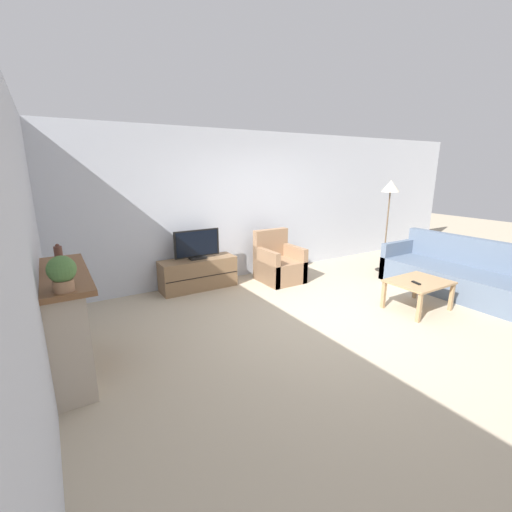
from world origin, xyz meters
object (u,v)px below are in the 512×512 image
(floor_lamp, at_px, (390,192))
(fireplace, at_px, (67,322))
(remote, at_px, (416,283))
(couch, at_px, (463,277))
(coffee_table, at_px, (419,285))
(mantel_vase_centre_left, at_px, (59,260))
(tv_stand, at_px, (198,274))
(mantel_vase_left, at_px, (62,274))
(potted_plant, at_px, (62,272))
(armchair, at_px, (278,265))
(mantel_clock, at_px, (59,261))
(tv, at_px, (197,246))

(floor_lamp, bearing_deg, fireplace, -172.83)
(remote, bearing_deg, couch, 16.33)
(coffee_table, bearing_deg, fireplace, 169.12)
(mantel_vase_centre_left, relative_size, tv_stand, 0.23)
(mantel_vase_centre_left, bearing_deg, mantel_vase_left, -90.00)
(couch, bearing_deg, tv_stand, 145.46)
(potted_plant, height_order, armchair, potted_plant)
(floor_lamp, bearing_deg, mantel_vase_left, -168.55)
(mantel_clock, relative_size, coffee_table, 0.18)
(mantel_vase_centre_left, xyz_separation_m, armchair, (3.49, 1.42, -0.92))
(mantel_vase_left, relative_size, remote, 1.35)
(mantel_vase_centre_left, distance_m, mantel_clock, 0.26)
(potted_plant, height_order, tv_stand, potted_plant)
(tv, relative_size, floor_lamp, 0.44)
(potted_plant, xyz_separation_m, floor_lamp, (5.70, 1.34, 0.35))
(tv, distance_m, remote, 3.46)
(mantel_vase_left, relative_size, potted_plant, 0.70)
(mantel_vase_left, bearing_deg, couch, -4.13)
(tv_stand, distance_m, couch, 4.44)
(mantel_vase_centre_left, bearing_deg, couch, -7.37)
(coffee_table, distance_m, couch, 1.24)
(couch, relative_size, floor_lamp, 1.38)
(fireplace, xyz_separation_m, tv, (2.07, 1.67, 0.22))
(fireplace, relative_size, potted_plant, 4.86)
(tv, distance_m, couch, 4.47)
(mantel_vase_left, xyz_separation_m, potted_plant, (0.00, -0.18, 0.07))
(mantel_clock, distance_m, tv, 2.58)
(tv, bearing_deg, mantel_clock, -143.40)
(tv_stand, bearing_deg, coffee_table, -46.30)
(potted_plant, distance_m, tv, 3.11)
(mantel_clock, xyz_separation_m, remote, (4.33, -1.06, -0.69))
(mantel_vase_left, relative_size, mantel_vase_centre_left, 0.70)
(mantel_clock, height_order, tv_stand, mantel_clock)
(fireplace, distance_m, coffee_table, 4.58)
(mantel_vase_left, height_order, tv_stand, mantel_vase_left)
(mantel_clock, relative_size, remote, 0.97)
(coffee_table, bearing_deg, tv, 133.73)
(mantel_clock, height_order, potted_plant, potted_plant)
(fireplace, height_order, armchair, fireplace)
(fireplace, bearing_deg, couch, -8.42)
(armchair, xyz_separation_m, remote, (0.84, -2.22, 0.15))
(mantel_vase_left, bearing_deg, potted_plant, -90.00)
(tv_stand, bearing_deg, couch, -34.54)
(remote, bearing_deg, tv, 145.09)
(couch, bearing_deg, floor_lamp, 90.62)
(mantel_vase_left, height_order, mantel_clock, mantel_vase_left)
(couch, bearing_deg, coffee_table, -179.29)
(tv, distance_m, coffee_table, 3.53)
(fireplace, bearing_deg, floor_lamp, 7.17)
(tv_stand, relative_size, couch, 0.52)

